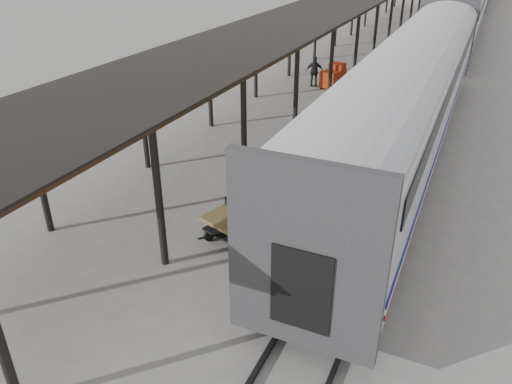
{
  "coord_description": "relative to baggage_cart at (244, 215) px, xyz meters",
  "views": [
    {
      "loc": [
        5.49,
        -11.11,
        8.01
      ],
      "look_at": [
        0.52,
        -0.14,
        1.7
      ],
      "focal_mm": 35.0,
      "sensor_mm": 36.0,
      "label": 1
    }
  ],
  "objects": [
    {
      "name": "pedestrian",
      "position": [
        -3.21,
        16.07,
        0.22
      ],
      "size": [
        1.1,
        0.72,
        1.74
      ],
      "primitive_type": "imported",
      "rotation": [
        0.0,
        0.0,
        3.45
      ],
      "color": "black",
      "rests_on": "ground"
    },
    {
      "name": "suitcase_stack",
      "position": [
        0.0,
        0.33,
        0.41
      ],
      "size": [
        1.5,
        1.09,
        0.57
      ],
      "rotation": [
        0.0,
        0.0,
        -0.32
      ],
      "color": "#3B3C3E",
      "rests_on": "baggage_cart"
    },
    {
      "name": "ground",
      "position": [
        0.02,
        -0.22,
        -0.65
      ],
      "size": [
        160.0,
        160.0,
        0.0
      ],
      "primitive_type": "plane",
      "color": "slate",
      "rests_on": "ground"
    },
    {
      "name": "rails",
      "position": [
        3.22,
        33.78,
        -0.59
      ],
      "size": [
        1.54,
        150.0,
        0.12
      ],
      "color": "black",
      "rests_on": "ground"
    },
    {
      "name": "baggage_cart",
      "position": [
        0.0,
        0.0,
        0.0
      ],
      "size": [
        1.95,
        2.67,
        0.86
      ],
      "rotation": [
        0.0,
        0.0,
        -0.32
      ],
      "color": "brown",
      "rests_on": "ground"
    },
    {
      "name": "porter",
      "position": [
        0.25,
        -0.65,
        1.06
      ],
      "size": [
        0.48,
        0.66,
        1.7
      ],
      "primitive_type": "imported",
      "rotation": [
        0.0,
        0.0,
        1.45
      ],
      "color": "navy",
      "rests_on": "baggage_cart"
    },
    {
      "name": "train",
      "position": [
        3.22,
        33.57,
        2.04
      ],
      "size": [
        3.45,
        76.01,
        4.01
      ],
      "color": "silver",
      "rests_on": "ground"
    },
    {
      "name": "luggage_tug",
      "position": [
        -2.16,
        16.34,
        -0.04
      ],
      "size": [
        1.25,
        1.68,
        1.34
      ],
      "rotation": [
        0.0,
        0.0,
        -0.24
      ],
      "color": "#98270D",
      "rests_on": "ground"
    }
  ]
}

